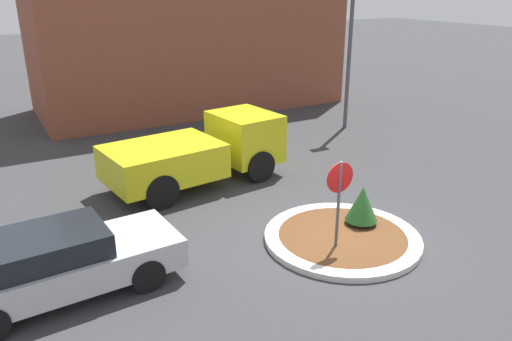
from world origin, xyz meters
TOP-DOWN VIEW (x-y plane):
  - ground_plane at (0.00, 0.00)m, footprint 120.00×120.00m
  - traffic_island at (0.00, 0.00)m, footprint 3.74×3.74m
  - stop_sign at (-0.45, -0.33)m, footprint 0.70×0.07m
  - island_shrub at (0.78, 0.24)m, footprint 0.80×0.80m
  - utility_truck at (-1.44, 5.12)m, footprint 5.63×2.87m
  - storefront_building at (2.34, 14.90)m, footprint 14.28×6.07m
  - parked_sedan_silver at (-6.24, 0.99)m, footprint 4.70×2.04m
  - light_pole at (6.44, 7.87)m, footprint 0.70×0.30m

SIDE VIEW (x-z plane):
  - ground_plane at x=0.00m, z-range 0.00..0.00m
  - traffic_island at x=0.00m, z-range 0.00..0.15m
  - island_shrub at x=0.78m, z-range 0.20..1.20m
  - parked_sedan_silver at x=-6.24m, z-range 0.02..1.42m
  - utility_truck at x=-1.44m, z-range 0.04..1.98m
  - stop_sign at x=-0.45m, z-range 0.42..2.62m
  - storefront_building at x=2.34m, z-range 0.00..7.47m
  - light_pole at x=6.44m, z-range 0.56..7.10m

